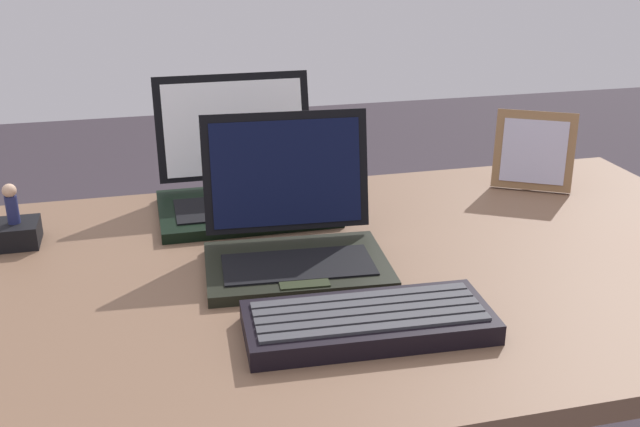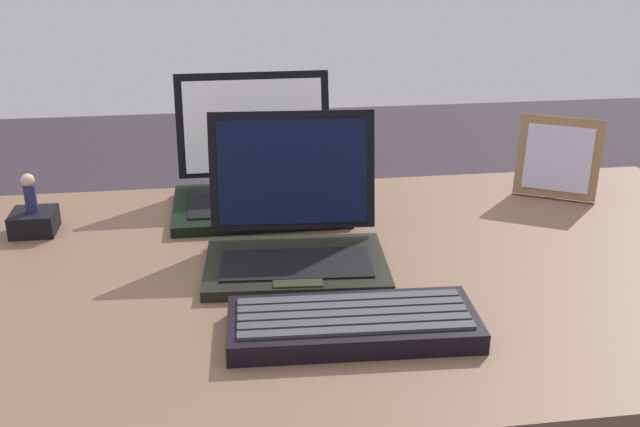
{
  "view_description": "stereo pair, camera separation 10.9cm",
  "coord_description": "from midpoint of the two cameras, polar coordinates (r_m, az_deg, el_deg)",
  "views": [
    {
      "loc": [
        -0.29,
        -1.03,
        1.23
      ],
      "look_at": [
        -0.03,
        0.01,
        0.81
      ],
      "focal_mm": 41.4,
      "sensor_mm": 36.0,
      "label": 1
    },
    {
      "loc": [
        -0.18,
        -1.05,
        1.23
      ],
      "look_at": [
        -0.03,
        0.01,
        0.81
      ],
      "focal_mm": 41.4,
      "sensor_mm": 36.0,
      "label": 2
    }
  ],
  "objects": [
    {
      "name": "photo_frame",
      "position": [
        1.54,
        19.89,
        4.03
      ],
      "size": [
        0.16,
        0.12,
        0.16
      ],
      "color": "olive",
      "rests_on": "desk"
    },
    {
      "name": "external_keyboard",
      "position": [
        1.0,
        5.72,
        -8.53
      ],
      "size": [
        0.34,
        0.15,
        0.03
      ],
      "color": "black",
      "rests_on": "desk"
    },
    {
      "name": "desk",
      "position": [
        1.23,
        4.03,
        -8.49
      ],
      "size": [
        1.49,
        0.84,
        0.72
      ],
      "color": "brown",
      "rests_on": "ground"
    },
    {
      "name": "figurine",
      "position": [
        1.36,
        -19.45,
        1.57
      ],
      "size": [
        0.02,
        0.02,
        0.07
      ],
      "color": "navy",
      "rests_on": "figurine_stand"
    },
    {
      "name": "figurine_stand",
      "position": [
        1.38,
        -19.16,
        -0.66
      ],
      "size": [
        0.08,
        0.08,
        0.04
      ],
      "primitive_type": "cube",
      "color": "black",
      "rests_on": "desk"
    },
    {
      "name": "laptop_front",
      "position": [
        1.18,
        0.67,
        -1.68
      ],
      "size": [
        0.3,
        0.26,
        0.23
      ],
      "color": "black",
      "rests_on": "desk"
    },
    {
      "name": "laptop_rear",
      "position": [
        1.42,
        -2.66,
        2.48
      ],
      "size": [
        0.32,
        0.28,
        0.24
      ],
      "color": "black",
      "rests_on": "desk"
    }
  ]
}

